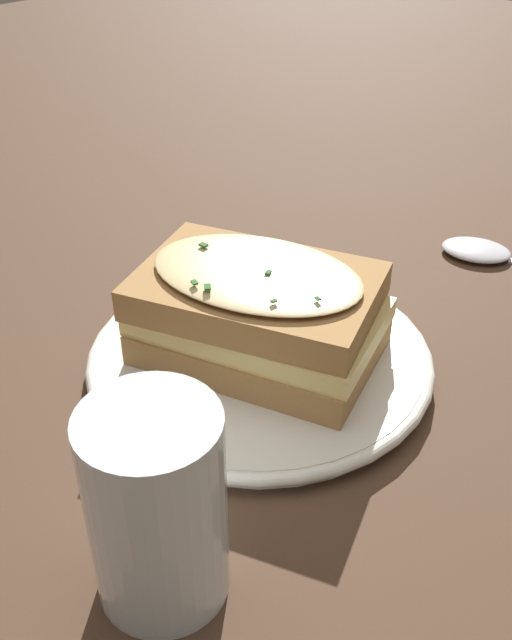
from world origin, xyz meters
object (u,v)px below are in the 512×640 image
at_px(sandwich, 256,314).
at_px(spoon, 489,253).
at_px(dinner_plate, 256,361).
at_px(water_glass, 157,508).

bearing_deg(sandwich, spoon, -96.77).
xyz_separation_m(dinner_plate, sandwich, (0.00, -0.00, 0.04)).
relative_size(sandwich, spoon, 1.12).
xyz_separation_m(sandwich, spoon, (-0.03, -0.26, -0.04)).
relative_size(dinner_plate, water_glass, 2.15).
height_order(dinner_plate, spoon, dinner_plate).
distance_m(sandwich, spoon, 0.26).
height_order(sandwich, water_glass, water_glass).
xyz_separation_m(dinner_plate, spoon, (-0.03, -0.26, -0.00)).
distance_m(sandwich, water_glass, 0.18).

